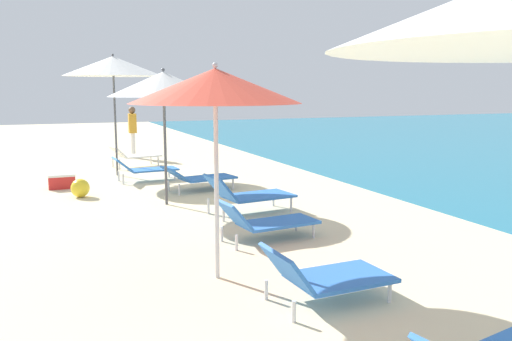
{
  "coord_description": "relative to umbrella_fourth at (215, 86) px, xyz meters",
  "views": [
    {
      "loc": [
        -2.37,
        6.36,
        2.11
      ],
      "look_at": [
        -0.0,
        12.22,
        1.13
      ],
      "focal_mm": 37.36,
      "sensor_mm": 36.0,
      "label": 1
    }
  ],
  "objects": [
    {
      "name": "lounger_fifth_shoreside",
      "position": [
        1.22,
        5.05,
        -1.84
      ],
      "size": [
        1.59,
        0.88,
        0.55
      ],
      "rotation": [
        0.0,
        0.0,
        0.18
      ],
      "color": "blue",
      "rests_on": "ground"
    },
    {
      "name": "umbrella_farthest",
      "position": [
        -0.08,
        7.68,
        0.49
      ],
      "size": [
        2.34,
        2.34,
        2.91
      ],
      "color": "#4C4C51",
      "rests_on": "ground"
    },
    {
      "name": "lounger_fourth_inland",
      "position": [
        0.78,
        -1.05,
        -1.85
      ],
      "size": [
        1.28,
        0.74,
        0.6
      ],
      "rotation": [
        0.0,
        0.0,
        0.05
      ],
      "color": "blue",
      "rests_on": "ground"
    },
    {
      "name": "lounger_fourth_shoreside",
      "position": [
        1.08,
        1.17,
        -1.85
      ],
      "size": [
        1.46,
        0.71,
        0.62
      ],
      "rotation": [
        0.0,
        0.0,
        0.11
      ],
      "color": "blue",
      "rests_on": "ground"
    },
    {
      "name": "lounger_fifth_inland",
      "position": [
        1.43,
        2.75,
        -1.79
      ],
      "size": [
        1.54,
        0.87,
        0.7
      ],
      "rotation": [
        0.0,
        0.0,
        0.12
      ],
      "color": "blue",
      "rests_on": "ground"
    },
    {
      "name": "lounger_farthest_shoreside",
      "position": [
        0.52,
        8.9,
        -1.79
      ],
      "size": [
        1.4,
        0.87,
        0.62
      ],
      "rotation": [
        0.0,
        0.0,
        0.19
      ],
      "color": "white",
      "rests_on": "ground"
    },
    {
      "name": "beach_ball",
      "position": [
        -1.11,
        5.26,
        -1.95
      ],
      "size": [
        0.36,
        0.36,
        0.36
      ],
      "primitive_type": "sphere",
      "color": "yellow",
      "rests_on": "ground"
    },
    {
      "name": "lounger_farthest_inland",
      "position": [
        0.4,
        6.64,
        -1.84
      ],
      "size": [
        1.48,
        0.67,
        0.58
      ],
      "rotation": [
        0.0,
        0.0,
        0.08
      ],
      "color": "blue",
      "rests_on": "ground"
    },
    {
      "name": "person_walking_mid",
      "position": [
        0.81,
        10.84,
        -1.2
      ],
      "size": [
        0.24,
        0.37,
        1.55
      ],
      "rotation": [
        0.0,
        0.0,
        6.22
      ],
      "color": "silver",
      "rests_on": "ground"
    },
    {
      "name": "umbrella_fifth",
      "position": [
        0.31,
        3.97,
        0.04
      ],
      "size": [
        1.97,
        1.97,
        2.46
      ],
      "color": "#4C4C51",
      "rests_on": "ground"
    },
    {
      "name": "umbrella_fourth",
      "position": [
        0.0,
        0.0,
        0.0
      ],
      "size": [
        1.85,
        1.85,
        2.38
      ],
      "color": "silver",
      "rests_on": "ground"
    },
    {
      "name": "cooler_box",
      "position": [
        -1.41,
        6.38,
        -1.98
      ],
      "size": [
        0.55,
        0.34,
        0.31
      ],
      "color": "red",
      "rests_on": "ground"
    }
  ]
}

